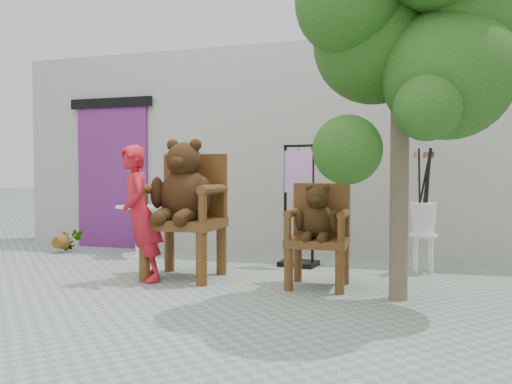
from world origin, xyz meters
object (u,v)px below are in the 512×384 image
chair_small (318,225)px  stool_bucket (424,218)px  person (141,214)px  chair_big (185,197)px  tree (420,20)px  display_stand (299,219)px  cafe_table (138,224)px

chair_small → stool_bucket: 1.49m
person → stool_bucket: stool_bucket is taller
stool_bucket → chair_big: bearing=-158.3°
person → stool_bucket: 3.21m
chair_small → tree: tree is taller
display_stand → stool_bucket: display_stand is taller
display_stand → stool_bucket: (1.48, -0.02, 0.06)m
chair_big → chair_small: 1.51m
stool_bucket → tree: tree is taller
chair_small → display_stand: (-0.42, 1.07, -0.05)m
stool_bucket → chair_small: bearing=-135.2°
chair_small → cafe_table: 3.01m
cafe_table → tree: bearing=-24.8°
chair_small → person: (-1.86, -0.30, 0.09)m
chair_small → display_stand: 1.15m
display_stand → cafe_table: bearing=-175.3°
chair_small → cafe_table: (-2.75, 1.20, -0.19)m
chair_big → tree: 2.95m
chair_small → cafe_table: size_ratio=1.49×
cafe_table → display_stand: 2.34m
person → tree: 3.31m
chair_big → display_stand: 1.52m
chair_small → tree: 2.13m
cafe_table → display_stand: display_stand is taller
chair_small → stool_bucket: size_ratio=0.72×
cafe_table → person: bearing=-59.1°
chair_big → tree: (2.43, -0.54, 1.58)m
cafe_table → stool_bucket: size_ratio=0.48×
chair_small → display_stand: size_ratio=0.70×
display_stand → tree: 2.81m
stool_bucket → person: bearing=-155.2°
chair_big → stool_bucket: bearing=21.7°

